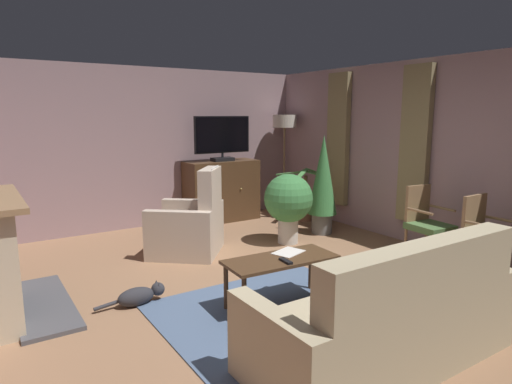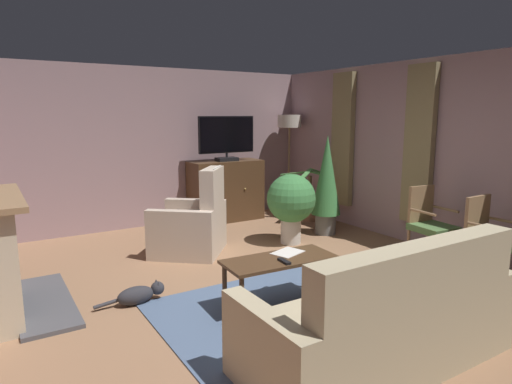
% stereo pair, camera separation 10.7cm
% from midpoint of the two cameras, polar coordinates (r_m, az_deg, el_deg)
% --- Properties ---
extents(ground_plane, '(5.99, 7.58, 0.04)m').
position_cam_midpoint_polar(ground_plane, '(4.60, 2.20, -13.57)').
color(ground_plane, '#936B4C').
extents(wall_back, '(5.99, 0.10, 2.55)m').
position_cam_midpoint_polar(wall_back, '(7.40, -13.86, 5.55)').
color(wall_back, gray).
rests_on(wall_back, ground_plane).
extents(wall_right_with_window, '(0.10, 7.58, 2.55)m').
position_cam_midpoint_polar(wall_right_with_window, '(6.25, 23.37, 4.23)').
color(wall_right_with_window, '#A6858B').
rests_on(wall_right_with_window, ground_plane).
extents(curtain_panel_near, '(0.10, 0.44, 2.14)m').
position_cam_midpoint_polar(curtain_panel_near, '(6.42, 19.41, 5.77)').
color(curtain_panel_near, '#8E7F56').
extents(curtain_panel_far, '(0.10, 0.44, 2.14)m').
position_cam_midpoint_polar(curtain_panel_far, '(7.42, 10.16, 6.69)').
color(curtain_panel_far, '#8E7F56').
extents(rug_central, '(2.05, 2.18, 0.01)m').
position_cam_midpoint_polar(rug_central, '(4.07, 3.39, -16.42)').
color(rug_central, slate).
rests_on(rug_central, ground_plane).
extents(tv_cabinet, '(1.25, 0.57, 1.03)m').
position_cam_midpoint_polar(tv_cabinet, '(7.63, -4.87, 0.01)').
color(tv_cabinet, '#352315').
rests_on(tv_cabinet, ground_plane).
extents(television, '(1.02, 0.20, 0.75)m').
position_cam_midpoint_polar(television, '(7.47, -4.78, 7.05)').
color(television, black).
rests_on(television, tv_cabinet).
extents(coffee_table, '(1.11, 0.52, 0.48)m').
position_cam_midpoint_polar(coffee_table, '(4.24, 2.47, -9.29)').
color(coffee_table, '#4C331E').
rests_on(coffee_table, ground_plane).
extents(tv_remote, '(0.06, 0.17, 0.02)m').
position_cam_midpoint_polar(tv_remote, '(4.11, 3.10, -8.90)').
color(tv_remote, black).
rests_on(tv_remote, coffee_table).
extents(folded_newspaper, '(0.35, 0.30, 0.01)m').
position_cam_midpoint_polar(folded_newspaper, '(4.38, 3.51, -7.77)').
color(folded_newspaper, silver).
rests_on(folded_newspaper, coffee_table).
extents(sofa_floral, '(2.09, 0.90, 0.99)m').
position_cam_midpoint_polar(sofa_floral, '(3.47, 15.79, -15.88)').
color(sofa_floral, tan).
rests_on(sofa_floral, ground_plane).
extents(armchair_in_far_corner, '(1.21, 1.21, 1.15)m').
position_cam_midpoint_polar(armchair_in_far_corner, '(5.89, -9.04, -4.49)').
color(armchair_in_far_corner, '#C6B29E').
rests_on(armchair_in_far_corner, ground_plane).
extents(side_chair_far_end, '(0.47, 0.46, 0.94)m').
position_cam_midpoint_polar(side_chair_far_end, '(5.44, 27.01, -5.00)').
color(side_chair_far_end, '#4C703D').
rests_on(side_chair_far_end, ground_plane).
extents(side_chair_tucked_against_wall, '(0.47, 0.51, 0.94)m').
position_cam_midpoint_polar(side_chair_tucked_against_wall, '(5.84, 20.67, -3.59)').
color(side_chair_tucked_against_wall, '#4C703D').
rests_on(side_chair_tucked_against_wall, ground_plane).
extents(potted_plant_tall_palm_by_window, '(0.44, 0.44, 1.52)m').
position_cam_midpoint_polar(potted_plant_tall_palm_by_window, '(6.76, 8.21, 1.49)').
color(potted_plant_tall_palm_by_window, slate).
rests_on(potted_plant_tall_palm_by_window, ground_plane).
extents(potted_plant_leafy_by_curtain, '(0.69, 0.69, 0.99)m').
position_cam_midpoint_polar(potted_plant_leafy_by_curtain, '(6.23, 3.72, -1.16)').
color(potted_plant_leafy_by_curtain, beige).
rests_on(potted_plant_leafy_by_curtain, ground_plane).
extents(potted_plant_on_hearth_side, '(0.87, 0.80, 0.91)m').
position_cam_midpoint_polar(potted_plant_on_hearth_side, '(7.67, 5.96, -1.62)').
color(potted_plant_on_hearth_side, '#99664C').
rests_on(potted_plant_on_hearth_side, ground_plane).
extents(cat, '(0.68, 0.18, 0.20)m').
position_cam_midpoint_polar(cat, '(4.53, -15.52, -12.77)').
color(cat, '#2D2D33').
rests_on(cat, ground_plane).
extents(floor_lamp, '(0.43, 0.43, 1.81)m').
position_cam_midpoint_polar(floor_lamp, '(8.16, 3.32, 7.81)').
color(floor_lamp, '#4C4233').
rests_on(floor_lamp, ground_plane).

